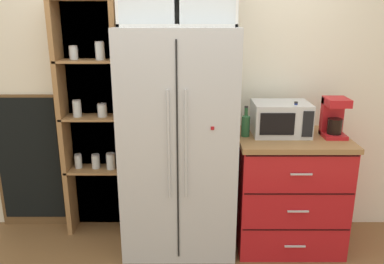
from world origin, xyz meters
The scene contains 12 objects.
ground_plane centered at (0.00, 0.00, 0.00)m, with size 10.76×10.76×0.00m, color brown.
wall_back_cream centered at (0.00, 0.40, 1.27)m, with size 5.06×0.10×2.55m, color silver.
refrigerator centered at (0.00, 0.03, 0.89)m, with size 0.88×0.66×1.77m.
pantry_shelf_column centered at (-0.73, 0.30, 1.05)m, with size 0.55×0.26×2.12m.
counter_cabinet centered at (0.90, 0.04, 0.47)m, with size 0.87×0.65×0.94m.
microwave centered at (0.80, 0.09, 1.07)m, with size 0.44×0.33×0.26m.
coffee_maker centered at (1.21, 0.05, 1.09)m, with size 0.17×0.20×0.31m.
mug_cream centered at (0.90, -0.02, 0.98)m, with size 0.11×0.08×0.09m.
mug_red centered at (0.90, 0.09, 0.98)m, with size 0.11×0.07×0.09m.
bottle_cobalt centered at (0.90, 0.02, 1.06)m, with size 0.07×0.07×0.28m.
bottle_green centered at (0.52, 0.04, 1.04)m, with size 0.07×0.07×0.24m.
chalkboard_menu centered at (-1.33, 0.33, 0.61)m, with size 0.60×0.04×1.21m.
Camera 1 is at (0.10, -2.87, 1.85)m, focal length 36.31 mm.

